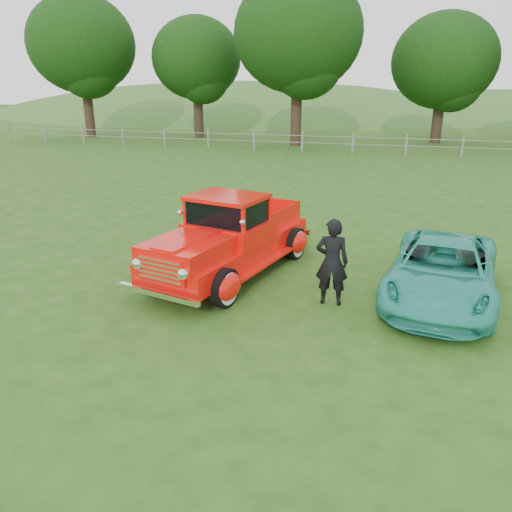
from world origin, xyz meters
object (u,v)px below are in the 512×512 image
(tree_far_west, at_px, (82,45))
(red_pickup, at_px, (230,239))
(man, at_px, (332,262))
(tree_near_west, at_px, (298,33))
(teal_sedan, at_px, (442,270))
(tree_mid_west, at_px, (196,59))
(tree_near_east, at_px, (444,61))

(tree_far_west, xyz_separation_m, red_pickup, (19.14, -24.24, -5.69))
(red_pickup, relative_size, man, 3.11)
(tree_near_west, bearing_deg, teal_sedan, -72.18)
(tree_far_west, distance_m, man, 33.63)
(tree_near_west, height_order, teal_sedan, tree_near_west)
(tree_far_west, height_order, red_pickup, tree_far_west)
(tree_mid_west, height_order, tree_near_west, tree_near_west)
(man, bearing_deg, tree_near_west, -81.46)
(tree_far_west, bearing_deg, tree_near_east, 6.84)
(tree_mid_west, xyz_separation_m, tree_near_east, (17.00, 1.00, -0.30))
(red_pickup, distance_m, teal_sedan, 4.41)
(tree_far_west, height_order, tree_near_west, tree_near_west)
(tree_mid_west, xyz_separation_m, man, (13.49, -27.24, -4.71))
(tree_mid_west, distance_m, tree_near_east, 17.03)
(tree_far_west, relative_size, tree_near_east, 1.19)
(tree_far_west, relative_size, tree_mid_west, 1.17)
(tree_near_west, relative_size, teal_sedan, 2.46)
(tree_near_west, distance_m, teal_sedan, 25.39)
(tree_near_west, bearing_deg, tree_mid_west, 159.44)
(teal_sedan, xyz_separation_m, man, (-2.04, -0.81, 0.26))
(tree_far_west, height_order, man, tree_far_west)
(tree_far_west, distance_m, red_pickup, 31.41)
(tree_near_west, bearing_deg, red_pickup, -82.31)
(tree_near_east, relative_size, teal_sedan, 1.97)
(tree_far_west, height_order, teal_sedan, tree_far_west)
(teal_sedan, bearing_deg, tree_near_east, 94.91)
(tree_near_east, bearing_deg, man, -97.08)
(tree_mid_west, relative_size, tree_near_east, 1.02)
(tree_far_west, bearing_deg, tree_near_west, -3.58)
(tree_near_east, relative_size, red_pickup, 1.58)
(tree_mid_west, xyz_separation_m, tree_near_west, (8.00, -3.00, 1.25))
(tree_near_west, xyz_separation_m, man, (5.49, -24.24, -5.95))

